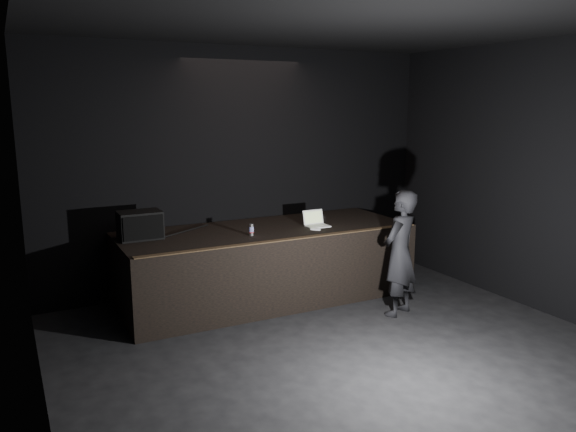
% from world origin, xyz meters
% --- Properties ---
extents(ground, '(7.00, 7.00, 0.00)m').
position_xyz_m(ground, '(0.00, 0.00, 0.00)').
color(ground, black).
rests_on(ground, ground).
extents(room_walls, '(6.10, 7.10, 3.52)m').
position_xyz_m(room_walls, '(0.00, 0.00, 2.02)').
color(room_walls, black).
rests_on(room_walls, ground).
extents(stage_riser, '(4.00, 1.50, 1.00)m').
position_xyz_m(stage_riser, '(0.00, 2.73, 0.50)').
color(stage_riser, black).
rests_on(stage_riser, ground).
extents(riser_lip, '(3.92, 0.10, 0.01)m').
position_xyz_m(riser_lip, '(0.00, 2.02, 1.01)').
color(riser_lip, brown).
rests_on(riser_lip, stage_riser).
extents(stage_monitor, '(0.53, 0.39, 0.35)m').
position_xyz_m(stage_monitor, '(-1.67, 2.92, 1.18)').
color(stage_monitor, black).
rests_on(stage_monitor, stage_riser).
extents(cable, '(0.87, 0.55, 0.02)m').
position_xyz_m(cable, '(-1.08, 3.02, 1.01)').
color(cable, black).
rests_on(cable, stage_riser).
extents(laptop, '(0.31, 0.28, 0.21)m').
position_xyz_m(laptop, '(0.69, 2.56, 1.06)').
color(laptop, white).
rests_on(laptop, stage_riser).
extents(beer_can, '(0.06, 0.06, 0.15)m').
position_xyz_m(beer_can, '(-0.34, 2.44, 1.08)').
color(beer_can, silver).
rests_on(beer_can, stage_riser).
extents(plastic_cup, '(0.09, 0.09, 0.11)m').
position_xyz_m(plastic_cup, '(0.88, 2.68, 1.05)').
color(plastic_cup, white).
rests_on(plastic_cup, stage_riser).
extents(wii_remote, '(0.11, 0.12, 0.03)m').
position_xyz_m(wii_remote, '(0.56, 2.33, 1.01)').
color(wii_remote, white).
rests_on(wii_remote, stage_riser).
extents(person, '(0.70, 0.60, 1.63)m').
position_xyz_m(person, '(1.26, 1.39, 0.81)').
color(person, black).
rests_on(person, ground).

